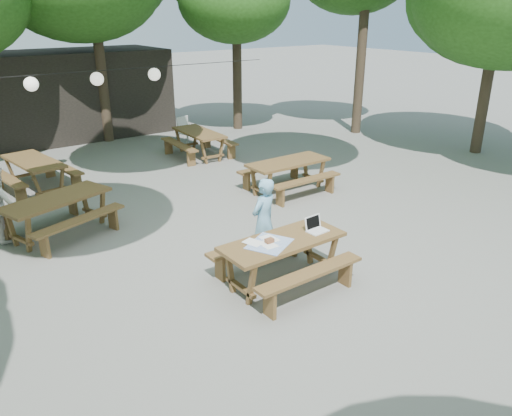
{
  "coord_description": "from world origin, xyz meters",
  "views": [
    {
      "loc": [
        -4.65,
        -6.96,
        4.07
      ],
      "look_at": [
        -0.19,
        -0.88,
        1.05
      ],
      "focal_mm": 35.0,
      "sensor_mm": 36.0,
      "label": 1
    }
  ],
  "objects_px": {
    "picnic_table_nw": "(59,215)",
    "woman": "(264,221)",
    "second_person": "(0,203)",
    "plastic_chair": "(187,137)",
    "main_picnic_table": "(282,260)"
  },
  "relations": [
    {
      "from": "second_person",
      "to": "main_picnic_table",
      "type": "bearing_deg",
      "value": -149.07
    },
    {
      "from": "main_picnic_table",
      "to": "plastic_chair",
      "type": "xyz_separation_m",
      "value": [
        3.01,
        8.53,
        -0.13
      ]
    },
    {
      "from": "main_picnic_table",
      "to": "woman",
      "type": "distance_m",
      "value": 0.88
    },
    {
      "from": "second_person",
      "to": "plastic_chair",
      "type": "bearing_deg",
      "value": -61.47
    },
    {
      "from": "plastic_chair",
      "to": "picnic_table_nw",
      "type": "bearing_deg",
      "value": -153.46
    },
    {
      "from": "woman",
      "to": "second_person",
      "type": "height_order",
      "value": "woman"
    },
    {
      "from": "picnic_table_nw",
      "to": "woman",
      "type": "bearing_deg",
      "value": -70.01
    },
    {
      "from": "main_picnic_table",
      "to": "second_person",
      "type": "distance_m",
      "value": 5.42
    },
    {
      "from": "plastic_chair",
      "to": "main_picnic_table",
      "type": "bearing_deg",
      "value": -123.55
    },
    {
      "from": "picnic_table_nw",
      "to": "main_picnic_table",
      "type": "bearing_deg",
      "value": -78.08
    },
    {
      "from": "woman",
      "to": "picnic_table_nw",
      "type": "bearing_deg",
      "value": -67.66
    },
    {
      "from": "plastic_chair",
      "to": "woman",
      "type": "bearing_deg",
      "value": -123.94
    },
    {
      "from": "woman",
      "to": "plastic_chair",
      "type": "height_order",
      "value": "woman"
    },
    {
      "from": "woman",
      "to": "second_person",
      "type": "bearing_deg",
      "value": -62.24
    },
    {
      "from": "main_picnic_table",
      "to": "woman",
      "type": "xyz_separation_m",
      "value": [
        0.21,
        0.77,
        0.36
      ]
    }
  ]
}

